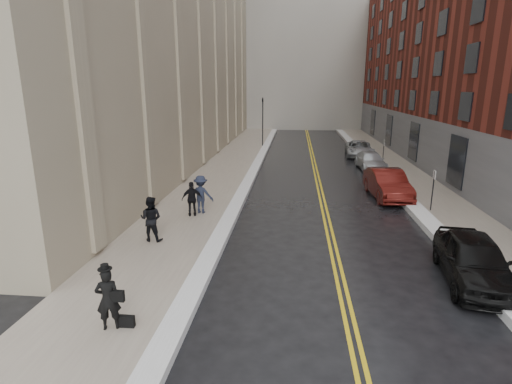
% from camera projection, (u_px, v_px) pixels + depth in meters
% --- Properties ---
extents(ground, '(160.00, 160.00, 0.00)m').
position_uv_depth(ground, '(266.00, 277.00, 13.64)').
color(ground, black).
rests_on(ground, ground).
extents(sidewalk_left, '(4.00, 64.00, 0.15)m').
position_uv_depth(sidewalk_left, '(221.00, 174.00, 29.44)').
color(sidewalk_left, gray).
rests_on(sidewalk_left, ground).
extents(sidewalk_right, '(3.00, 64.00, 0.15)m').
position_uv_depth(sidewalk_right, '(410.00, 178.00, 28.16)').
color(sidewalk_right, gray).
rests_on(sidewalk_right, ground).
extents(lane_stripe_a, '(0.12, 64.00, 0.01)m').
position_uv_depth(lane_stripe_a, '(315.00, 177.00, 28.80)').
color(lane_stripe_a, gold).
rests_on(lane_stripe_a, ground).
extents(lane_stripe_b, '(0.12, 64.00, 0.01)m').
position_uv_depth(lane_stripe_b, '(319.00, 177.00, 28.78)').
color(lane_stripe_b, gold).
rests_on(lane_stripe_b, ground).
extents(snow_ridge_left, '(0.70, 60.80, 0.26)m').
position_uv_depth(snow_ridge_left, '(252.00, 174.00, 29.20)').
color(snow_ridge_left, white).
rests_on(snow_ridge_left, ground).
extents(snow_ridge_right, '(0.85, 60.80, 0.30)m').
position_uv_depth(snow_ridge_right, '(383.00, 176.00, 28.31)').
color(snow_ridge_right, white).
rests_on(snow_ridge_right, ground).
extents(building_right, '(14.00, 50.00, 18.00)m').
position_uv_depth(building_right, '(507.00, 52.00, 31.80)').
color(building_right, maroon).
rests_on(building_right, ground).
extents(traffic_signal, '(0.18, 0.15, 5.20)m').
position_uv_depth(traffic_signal, '(263.00, 118.00, 41.95)').
color(traffic_signal, black).
rests_on(traffic_signal, ground).
extents(parking_sign_near, '(0.06, 0.35, 2.23)m').
position_uv_depth(parking_sign_near, '(433.00, 187.00, 20.24)').
color(parking_sign_near, black).
rests_on(parking_sign_near, ground).
extents(parking_sign_far, '(0.06, 0.35, 2.23)m').
position_uv_depth(parking_sign_far, '(383.00, 151.00, 31.78)').
color(parking_sign_far, black).
rests_on(parking_sign_far, ground).
extents(car_black, '(2.48, 4.91, 1.60)m').
position_uv_depth(car_black, '(474.00, 260.00, 13.08)').
color(car_black, black).
rests_on(car_black, ground).
extents(car_maroon, '(2.07, 5.11, 1.65)m').
position_uv_depth(car_maroon, '(387.00, 184.00, 23.15)').
color(car_maroon, '#4B110D').
rests_on(car_maroon, ground).
extents(car_silver_near, '(2.11, 4.67, 1.33)m').
position_uv_depth(car_silver_near, '(371.00, 161.00, 31.28)').
color(car_silver_near, '#B2B5BB').
rests_on(car_silver_near, ground).
extents(car_silver_far, '(2.69, 5.23, 1.41)m').
position_uv_depth(car_silver_far, '(359.00, 149.00, 37.13)').
color(car_silver_far, '#A9ADB1').
rests_on(car_silver_far, ground).
extents(pedestrian_main, '(0.72, 0.58, 1.69)m').
position_uv_depth(pedestrian_main, '(108.00, 299.00, 10.27)').
color(pedestrian_main, black).
rests_on(pedestrian_main, sidewalk_left).
extents(pedestrian_a, '(0.96, 0.77, 1.87)m').
position_uv_depth(pedestrian_a, '(151.00, 219.00, 16.24)').
color(pedestrian_a, black).
rests_on(pedestrian_a, sidewalk_left).
extents(pedestrian_b, '(1.28, 0.79, 1.91)m').
position_uv_depth(pedestrian_b, '(201.00, 194.00, 19.85)').
color(pedestrian_b, '#1C2132').
rests_on(pedestrian_b, sidewalk_left).
extents(pedestrian_c, '(1.08, 0.68, 1.71)m').
position_uv_depth(pedestrian_c, '(192.00, 199.00, 19.41)').
color(pedestrian_c, black).
rests_on(pedestrian_c, sidewalk_left).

